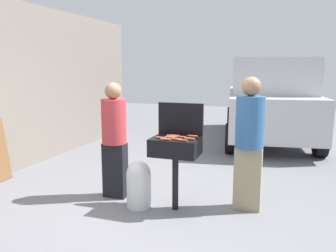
% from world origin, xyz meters
% --- Properties ---
extents(ground_plane, '(24.00, 24.00, 0.00)m').
position_xyz_m(ground_plane, '(0.00, 0.00, 0.00)').
color(ground_plane, slate).
extents(house_wall_side, '(0.24, 8.00, 2.96)m').
position_xyz_m(house_wall_side, '(-3.02, 1.00, 1.48)').
color(house_wall_side, slate).
rests_on(house_wall_side, ground).
extents(bbq_grill, '(0.60, 0.44, 0.94)m').
position_xyz_m(bbq_grill, '(0.27, 0.11, 0.80)').
color(bbq_grill, black).
rests_on(bbq_grill, ground).
extents(grill_lid_open, '(0.60, 0.05, 0.42)m').
position_xyz_m(grill_lid_open, '(0.27, 0.33, 1.15)').
color(grill_lid_open, black).
rests_on(grill_lid_open, bbq_grill).
extents(hot_dog_0, '(0.13, 0.04, 0.03)m').
position_xyz_m(hot_dog_0, '(0.46, 0.07, 0.96)').
color(hot_dog_0, '#C6593D').
rests_on(hot_dog_0, bbq_grill).
extents(hot_dog_1, '(0.13, 0.03, 0.03)m').
position_xyz_m(hot_dog_1, '(0.32, -0.01, 0.96)').
color(hot_dog_1, '#B74C33').
rests_on(hot_dog_1, bbq_grill).
extents(hot_dog_2, '(0.13, 0.04, 0.03)m').
position_xyz_m(hot_dog_2, '(0.21, 0.05, 0.96)').
color(hot_dog_2, '#B74C33').
rests_on(hot_dog_2, bbq_grill).
extents(hot_dog_3, '(0.13, 0.03, 0.03)m').
position_xyz_m(hot_dog_3, '(0.33, 0.13, 0.96)').
color(hot_dog_3, '#B74C33').
rests_on(hot_dog_3, bbq_grill).
extents(hot_dog_4, '(0.13, 0.03, 0.03)m').
position_xyz_m(hot_dog_4, '(0.22, 0.10, 0.96)').
color(hot_dog_4, '#B74C33').
rests_on(hot_dog_4, bbq_grill).
extents(hot_dog_5, '(0.13, 0.04, 0.03)m').
position_xyz_m(hot_dog_5, '(0.40, -0.05, 0.96)').
color(hot_dog_5, '#B74C33').
rests_on(hot_dog_5, bbq_grill).
extents(hot_dog_6, '(0.13, 0.03, 0.03)m').
position_xyz_m(hot_dog_6, '(0.20, -0.06, 0.96)').
color(hot_dog_6, '#C6593D').
rests_on(hot_dog_6, bbq_grill).
extents(hot_dog_7, '(0.13, 0.03, 0.03)m').
position_xyz_m(hot_dog_7, '(0.20, 0.16, 0.96)').
color(hot_dog_7, '#C6593D').
rests_on(hot_dog_7, bbq_grill).
extents(hot_dog_8, '(0.13, 0.03, 0.03)m').
position_xyz_m(hot_dog_8, '(0.23, 0.20, 0.96)').
color(hot_dog_8, '#C6593D').
rests_on(hot_dog_8, bbq_grill).
extents(hot_dog_9, '(0.13, 0.03, 0.03)m').
position_xyz_m(hot_dog_9, '(0.45, 0.23, 0.96)').
color(hot_dog_9, '#B74C33').
rests_on(hot_dog_9, bbq_grill).
extents(hot_dog_10, '(0.13, 0.03, 0.03)m').
position_xyz_m(hot_dog_10, '(0.11, 0.01, 0.96)').
color(hot_dog_10, '#B74C33').
rests_on(hot_dog_10, bbq_grill).
extents(propane_tank, '(0.32, 0.32, 0.62)m').
position_xyz_m(propane_tank, '(-0.21, 0.03, 0.32)').
color(propane_tank, silver).
rests_on(propane_tank, ground).
extents(person_left, '(0.34, 0.34, 1.62)m').
position_xyz_m(person_left, '(-0.67, 0.26, 0.88)').
color(person_left, black).
rests_on(person_left, ground).
extents(person_right, '(0.36, 0.36, 1.71)m').
position_xyz_m(person_right, '(1.14, 0.43, 0.93)').
color(person_right, gray).
rests_on(person_right, ground).
extents(parked_minivan, '(2.56, 4.63, 2.02)m').
position_xyz_m(parked_minivan, '(1.15, 4.91, 1.03)').
color(parked_minivan, '#B7B7BC').
rests_on(parked_minivan, ground).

